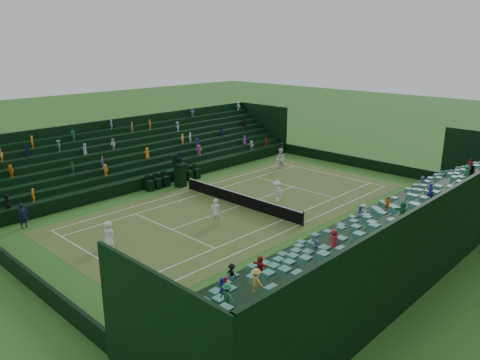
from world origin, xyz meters
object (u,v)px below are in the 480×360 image
(tennis_net, at_px, (240,199))
(player_far_west, at_px, (281,159))
(umpire_chair, at_px, (180,172))
(player_far_east, at_px, (277,191))
(player_near_east, at_px, (216,212))
(player_near_west, at_px, (109,235))

(tennis_net, height_order, player_far_west, player_far_west)
(umpire_chair, bearing_deg, player_far_east, 17.85)
(tennis_net, relative_size, umpire_chair, 3.94)
(umpire_chair, bearing_deg, player_near_east, -24.39)
(umpire_chair, relative_size, player_far_east, 1.82)
(player_near_west, height_order, player_near_east, player_near_east)
(player_near_east, distance_m, player_far_east, 6.45)
(tennis_net, height_order, player_near_east, player_near_east)
(player_near_west, bearing_deg, player_far_east, -105.62)
(tennis_net, distance_m, player_far_west, 10.97)
(umpire_chair, xyz_separation_m, player_far_east, (8.26, 2.66, -0.45))
(player_near_west, distance_m, player_far_east, 13.41)
(umpire_chair, height_order, player_near_west, umpire_chair)
(tennis_net, height_order, player_far_east, player_far_east)
(player_near_west, distance_m, player_near_east, 7.10)
(tennis_net, xyz_separation_m, player_far_west, (-4.33, 10.07, 0.48))
(umpire_chair, relative_size, player_near_west, 1.79)
(umpire_chair, relative_size, player_far_west, 1.47)
(tennis_net, bearing_deg, player_near_west, -92.78)
(tennis_net, xyz_separation_m, umpire_chair, (-6.93, -0.01, 0.74))
(player_far_east, bearing_deg, player_far_west, 125.09)
(tennis_net, relative_size, player_near_west, 7.03)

